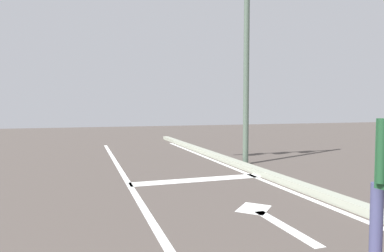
# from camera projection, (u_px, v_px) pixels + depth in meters

# --- Properties ---
(lane_line_center) EXTENTS (0.12, 20.00, 0.01)m
(lane_line_center) POSITION_uv_depth(u_px,v_px,m) (154.00, 224.00, 4.51)
(lane_line_center) COLOR white
(lane_line_center) RESTS_ON ground
(lane_line_curbside) EXTENTS (0.12, 20.00, 0.01)m
(lane_line_curbside) POSITION_uv_depth(u_px,v_px,m) (325.00, 205.00, 5.40)
(lane_line_curbside) COLOR white
(lane_line_curbside) RESTS_ON ground
(stop_bar) EXTENTS (3.00, 0.40, 0.01)m
(stop_bar) POSITION_uv_depth(u_px,v_px,m) (198.00, 180.00, 7.31)
(stop_bar) COLOR white
(stop_bar) RESTS_ON ground
(lane_arrow_stem) EXTENTS (0.16, 1.40, 0.01)m
(lane_arrow_stem) POSITION_uv_depth(u_px,v_px,m) (285.00, 227.00, 4.42)
(lane_arrow_stem) COLOR white
(lane_arrow_stem) RESTS_ON ground
(lane_arrow_head) EXTENTS (0.71, 0.71, 0.01)m
(lane_arrow_head) POSITION_uv_depth(u_px,v_px,m) (254.00, 208.00, 5.22)
(lane_arrow_head) COLOR white
(lane_arrow_head) RESTS_ON ground
(curb_strip) EXTENTS (0.24, 24.00, 0.14)m
(curb_strip) POSITION_uv_depth(u_px,v_px,m) (338.00, 200.00, 5.48)
(curb_strip) COLOR #999E8C
(curb_strip) RESTS_ON ground
(traffic_signal_mast) EXTENTS (4.24, 0.34, 5.98)m
(traffic_signal_mast) POSITION_uv_depth(u_px,v_px,m) (208.00, 7.00, 8.75)
(traffic_signal_mast) COLOR #516454
(traffic_signal_mast) RESTS_ON ground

